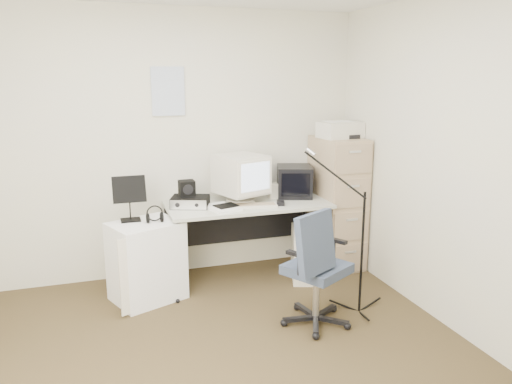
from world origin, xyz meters
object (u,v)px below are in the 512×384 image
object	(u,v)px
office_chair	(317,266)
side_cart	(147,261)
desk	(248,240)
filing_cabinet	(337,202)

from	to	relation	value
office_chair	side_cart	size ratio (longest dim) A/B	1.38
office_chair	desk	bearing A→B (deg)	71.97
filing_cabinet	desk	distance (m)	0.99
office_chair	side_cart	distance (m)	1.48
filing_cabinet	office_chair	xyz separation A→B (m)	(-0.73, -1.10, -0.18)
desk	side_cart	world-z (taller)	desk
desk	office_chair	bearing A→B (deg)	-78.34
filing_cabinet	side_cart	distance (m)	1.96
office_chair	side_cart	bearing A→B (deg)	114.39
office_chair	filing_cabinet	bearing A→B (deg)	26.82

